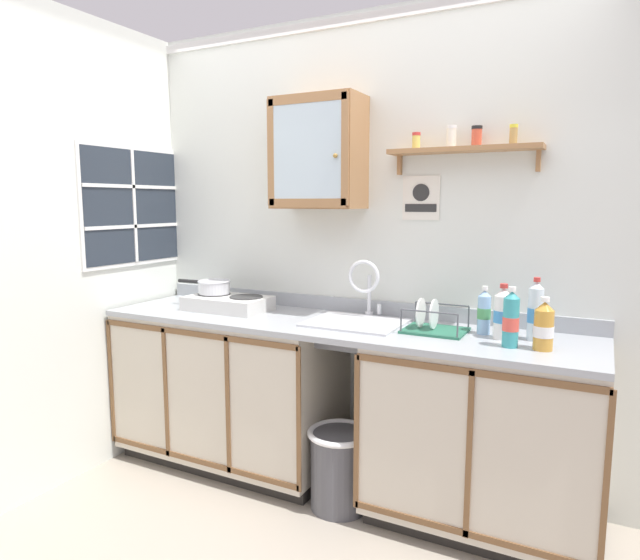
# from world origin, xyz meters

# --- Properties ---
(floor) EXTENTS (5.66, 5.66, 0.00)m
(floor) POSITION_xyz_m (0.00, 0.00, 0.00)
(floor) COLOR #9E9384
(floor) RESTS_ON ground
(back_wall) EXTENTS (3.26, 0.07, 2.56)m
(back_wall) POSITION_xyz_m (0.00, 0.65, 1.29)
(back_wall) COLOR silver
(back_wall) RESTS_ON ground
(side_wall_left) EXTENTS (0.05, 3.42, 2.56)m
(side_wall_left) POSITION_xyz_m (-1.36, -0.29, 1.28)
(side_wall_left) COLOR silver
(side_wall_left) RESTS_ON ground
(lower_cabinet_run) EXTENTS (1.31, 0.62, 0.89)m
(lower_cabinet_run) POSITION_xyz_m (-0.67, 0.32, 0.45)
(lower_cabinet_run) COLOR black
(lower_cabinet_run) RESTS_ON ground
(lower_cabinet_run_right) EXTENTS (1.05, 0.62, 0.89)m
(lower_cabinet_run_right) POSITION_xyz_m (0.79, 0.32, 0.45)
(lower_cabinet_run_right) COLOR black
(lower_cabinet_run_right) RESTS_ON ground
(countertop) EXTENTS (2.62, 0.64, 0.03)m
(countertop) POSITION_xyz_m (0.00, 0.32, 0.90)
(countertop) COLOR #9EA3A8
(countertop) RESTS_ON lower_cabinet_run
(backsplash) EXTENTS (2.62, 0.02, 0.08)m
(backsplash) POSITION_xyz_m (0.00, 0.61, 0.96)
(backsplash) COLOR #9EA3A8
(backsplash) RESTS_ON countertop
(sink) EXTENTS (0.48, 0.43, 0.43)m
(sink) POSITION_xyz_m (0.12, 0.36, 0.91)
(sink) COLOR silver
(sink) RESTS_ON countertop
(hot_plate_stove) EXTENTS (0.48, 0.29, 0.09)m
(hot_plate_stove) POSITION_xyz_m (-0.69, 0.34, 0.96)
(hot_plate_stove) COLOR silver
(hot_plate_stove) RESTS_ON countertop
(saucepan) EXTENTS (0.36, 0.19, 0.08)m
(saucepan) POSITION_xyz_m (-0.80, 0.36, 1.05)
(saucepan) COLOR silver
(saucepan) RESTS_ON hot_plate_stove
(bottle_juice_amber_0) EXTENTS (0.08, 0.08, 0.23)m
(bottle_juice_amber_0) POSITION_xyz_m (1.04, 0.24, 1.02)
(bottle_juice_amber_0) COLOR gold
(bottle_juice_amber_0) RESTS_ON countertop
(bottle_opaque_white_1) EXTENTS (0.08, 0.08, 0.26)m
(bottle_opaque_white_1) POSITION_xyz_m (0.85, 0.36, 1.03)
(bottle_opaque_white_1) COLOR white
(bottle_opaque_white_1) RESTS_ON countertop
(bottle_water_blue_2) EXTENTS (0.06, 0.06, 0.23)m
(bottle_water_blue_2) POSITION_xyz_m (0.76, 0.42, 1.02)
(bottle_water_blue_2) COLOR #8CB7E0
(bottle_water_blue_2) RESTS_ON countertop
(bottle_water_clear_3) EXTENTS (0.07, 0.07, 0.29)m
(bottle_water_clear_3) POSITION_xyz_m (0.99, 0.40, 1.05)
(bottle_water_clear_3) COLOR silver
(bottle_water_clear_3) RESTS_ON countertop
(bottle_detergent_teal_4) EXTENTS (0.07, 0.07, 0.27)m
(bottle_detergent_teal_4) POSITION_xyz_m (0.91, 0.22, 1.04)
(bottle_detergent_teal_4) COLOR teal
(bottle_detergent_teal_4) RESTS_ON countertop
(dish_rack) EXTENTS (0.29, 0.25, 0.16)m
(dish_rack) POSITION_xyz_m (0.53, 0.36, 0.95)
(dish_rack) COLOR #26664C
(dish_rack) RESTS_ON countertop
(wall_cabinet) EXTENTS (0.49, 0.29, 0.60)m
(wall_cabinet) POSITION_xyz_m (-0.17, 0.49, 1.81)
(wall_cabinet) COLOR #996B42
(spice_shelf) EXTENTS (0.75, 0.14, 0.23)m
(spice_shelf) POSITION_xyz_m (0.60, 0.56, 1.81)
(spice_shelf) COLOR #996B42
(warning_sign) EXTENTS (0.20, 0.01, 0.23)m
(warning_sign) POSITION_xyz_m (0.37, 0.62, 1.56)
(warning_sign) COLOR silver
(window) EXTENTS (0.03, 0.79, 0.72)m
(window) POSITION_xyz_m (-1.33, 0.26, 1.52)
(window) COLOR #262D38
(trash_bin) EXTENTS (0.33, 0.33, 0.41)m
(trash_bin) POSITION_xyz_m (0.13, 0.15, 0.21)
(trash_bin) COLOR #4C4C51
(trash_bin) RESTS_ON ground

